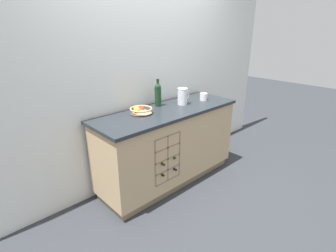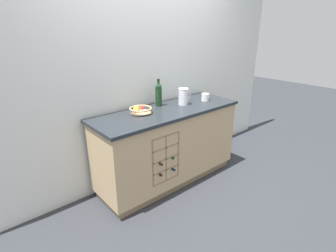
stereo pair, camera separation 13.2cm
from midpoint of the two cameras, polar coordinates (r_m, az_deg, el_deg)
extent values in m
plane|color=#2D3035|center=(3.30, 1.17, -11.46)|extent=(14.00, 14.00, 0.00)
cube|color=silver|center=(3.10, -3.07, 11.73)|extent=(4.40, 0.06, 2.55)
cube|color=#8B7354|center=(3.28, 1.18, -10.80)|extent=(1.66, 0.50, 0.09)
cube|color=tan|center=(3.07, 1.24, -3.93)|extent=(1.72, 0.56, 0.78)
cube|color=#23282D|center=(2.92, 1.30, 3.30)|extent=(1.76, 0.60, 0.03)
cube|color=#8B7354|center=(2.79, -0.38, -6.45)|extent=(0.34, 0.01, 0.52)
cube|color=#8B7354|center=(2.66, -2.51, -7.95)|extent=(0.02, 0.10, 0.52)
cube|color=#8B7354|center=(2.86, 2.95, -5.77)|extent=(0.02, 0.10, 0.52)
cube|color=#8B7354|center=(2.88, 0.31, -11.36)|extent=(0.34, 0.10, 0.02)
cube|color=#8B7354|center=(2.82, 0.32, -9.15)|extent=(0.34, 0.10, 0.02)
cube|color=#8B7354|center=(2.75, 0.32, -6.83)|extent=(0.34, 0.10, 0.02)
cube|color=#8B7354|center=(2.69, 0.33, -4.40)|extent=(0.34, 0.10, 0.02)
cube|color=#8B7354|center=(2.64, 0.33, -1.87)|extent=(0.34, 0.10, 0.02)
cube|color=#8B7354|center=(2.75, 0.32, -6.83)|extent=(0.02, 0.10, 0.52)
cylinder|color=black|center=(2.86, -2.57, -9.17)|extent=(0.07, 0.21, 0.07)
cylinder|color=black|center=(2.76, -0.61, -10.38)|extent=(0.03, 0.09, 0.03)
cylinder|color=black|center=(2.94, 0.39, -8.27)|extent=(0.07, 0.19, 0.07)
cylinder|color=black|center=(2.85, 2.24, -9.30)|extent=(0.03, 0.08, 0.03)
cylinder|color=black|center=(2.79, -2.43, -6.99)|extent=(0.07, 0.21, 0.07)
cylinder|color=black|center=(2.68, -0.47, -8.11)|extent=(0.03, 0.09, 0.03)
cylinder|color=#19381E|center=(2.90, -0.07, -5.70)|extent=(0.08, 0.21, 0.08)
cylinder|color=#19381E|center=(2.80, 1.96, -6.76)|extent=(0.03, 0.09, 0.03)
cylinder|color=tan|center=(2.79, -4.61, 2.86)|extent=(0.11, 0.11, 0.01)
cone|color=tan|center=(2.78, -4.63, 3.48)|extent=(0.22, 0.22, 0.05)
torus|color=tan|center=(2.78, -4.64, 3.83)|extent=(0.24, 0.24, 0.02)
sphere|color=red|center=(2.79, -4.53, 3.61)|extent=(0.07, 0.07, 0.07)
sphere|color=gold|center=(2.75, -5.51, 3.40)|extent=(0.07, 0.07, 0.07)
sphere|color=#7FA838|center=(2.82, -5.59, 3.78)|extent=(0.07, 0.07, 0.07)
cylinder|color=white|center=(3.08, 4.57, 6.40)|extent=(0.11, 0.11, 0.20)
torus|color=white|center=(3.06, 4.62, 8.10)|extent=(0.12, 0.12, 0.01)
torus|color=white|center=(3.12, 5.35, 6.75)|extent=(0.12, 0.01, 0.12)
cylinder|color=white|center=(3.29, 9.23, 6.21)|extent=(0.09, 0.09, 0.09)
torus|color=white|center=(3.33, 9.77, 6.37)|extent=(0.07, 0.01, 0.07)
cylinder|color=#19381E|center=(3.03, -0.81, 6.34)|extent=(0.08, 0.08, 0.21)
sphere|color=#19381E|center=(3.00, -0.82, 8.52)|extent=(0.07, 0.07, 0.07)
cylinder|color=#19381E|center=(2.99, -0.83, 9.12)|extent=(0.03, 0.03, 0.09)
cylinder|color=black|center=(2.98, -0.83, 10.07)|extent=(0.03, 0.03, 0.01)
camera|label=1|loc=(0.07, -88.73, 0.49)|focal=28.00mm
camera|label=2|loc=(0.07, 91.27, -0.49)|focal=28.00mm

